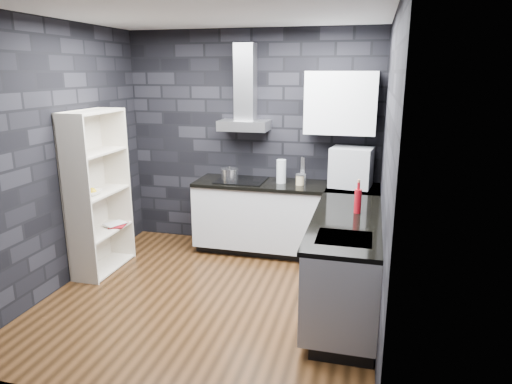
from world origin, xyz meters
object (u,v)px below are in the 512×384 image
at_px(appliance_garage, 351,168).
at_px(bookshelf, 98,193).
at_px(storage_jar, 300,180).
at_px(utensil_crock, 302,178).
at_px(pot, 230,175).
at_px(fruit_bowl, 91,193).
at_px(red_bottle, 358,201).
at_px(glass_vase, 281,171).

relative_size(appliance_garage, bookshelf, 0.26).
height_order(storage_jar, utensil_crock, utensil_crock).
distance_m(storage_jar, bookshelf, 2.29).
bearing_deg(pot, appliance_garage, 2.31).
distance_m(pot, fruit_bowl, 1.62).
height_order(utensil_crock, bookshelf, bookshelf).
distance_m(pot, utensil_crock, 0.89).
xyz_separation_m(pot, utensil_crock, (0.89, 0.05, -0.01)).
bearing_deg(red_bottle, fruit_bowl, -178.13).
relative_size(glass_vase, fruit_bowl, 1.33).
relative_size(pot, bookshelf, 0.12).
bearing_deg(storage_jar, utensil_crock, 76.51).
bearing_deg(glass_vase, red_bottle, -47.07).
relative_size(red_bottle, bookshelf, 0.13).
bearing_deg(utensil_crock, storage_jar, -103.49).
bearing_deg(bookshelf, utensil_crock, 39.04).
bearing_deg(fruit_bowl, appliance_garage, 22.62).
height_order(utensil_crock, fruit_bowl, utensil_crock).
distance_m(glass_vase, utensil_crock, 0.26).
bearing_deg(glass_vase, utensil_crock, 4.10).
relative_size(glass_vase, utensil_crock, 2.21).
height_order(appliance_garage, red_bottle, appliance_garage).
distance_m(appliance_garage, red_bottle, 1.04).
distance_m(pot, bookshelf, 1.54).
relative_size(pot, storage_jar, 1.81).
distance_m(glass_vase, storage_jar, 0.25).
distance_m(storage_jar, appliance_garage, 0.61).
relative_size(utensil_crock, bookshelf, 0.07).
distance_m(utensil_crock, red_bottle, 1.23).
height_order(pot, bookshelf, bookshelf).
xyz_separation_m(glass_vase, utensil_crock, (0.25, 0.02, -0.08)).
bearing_deg(fruit_bowl, utensil_crock, 27.75).
xyz_separation_m(glass_vase, storage_jar, (0.23, -0.05, -0.08)).
height_order(red_bottle, bookshelf, bookshelf).
height_order(utensil_crock, appliance_garage, appliance_garage).
relative_size(bookshelf, fruit_bowl, 8.45).
distance_m(red_bottle, fruit_bowl, 2.80).
bearing_deg(storage_jar, appliance_garage, 7.00).
bearing_deg(red_bottle, appliance_garage, 96.54).
distance_m(pot, appliance_garage, 1.46).
xyz_separation_m(utensil_crock, bookshelf, (-2.11, -0.97, -0.06)).
height_order(storage_jar, red_bottle, red_bottle).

